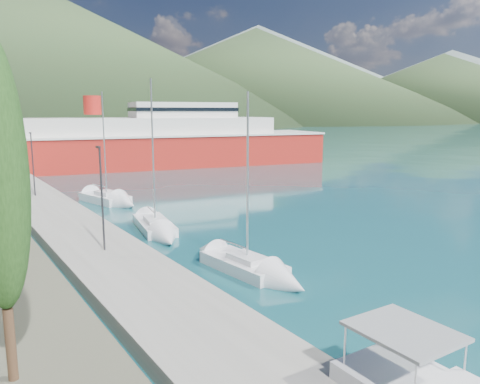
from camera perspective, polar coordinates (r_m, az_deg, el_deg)
ground at (r=132.99m, az=-26.11°, el=5.00°), size 1400.00×1400.00×0.00m
quay at (r=39.34m, az=-21.06°, el=-3.20°), size 5.00×88.00×0.80m
hills_far at (r=652.86m, az=-20.14°, el=15.24°), size 1480.00×900.00×180.00m
hills_near at (r=402.97m, az=-17.24°, el=15.11°), size 1010.00×520.00×115.00m
lamp_posts at (r=26.99m, az=-15.88°, el=-0.64°), size 0.15×46.55×6.06m
sailboat_near at (r=25.20m, az=3.04°, el=-9.94°), size 2.92×7.62×10.69m
sailboat_mid at (r=34.03m, az=-9.70°, el=-4.82°), size 3.71×8.58×11.96m
sailboat_far at (r=46.28m, az=-14.92°, el=-1.09°), size 4.27×8.28×11.64m
ferry at (r=77.09m, az=-11.08°, el=5.73°), size 60.52×22.82×11.76m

